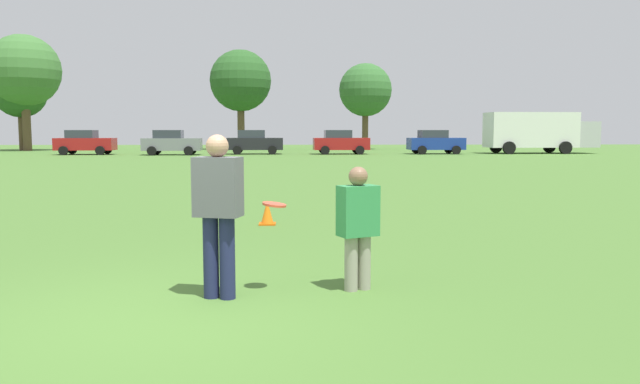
# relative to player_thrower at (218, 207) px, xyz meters

# --- Properties ---
(ground_plane) EXTENTS (141.10, 141.10, 0.00)m
(ground_plane) POSITION_rel_player_thrower_xyz_m (-0.51, -0.75, -1.00)
(ground_plane) COLOR #47702D
(player_thrower) EXTENTS (0.55, 0.40, 1.78)m
(player_thrower) POSITION_rel_player_thrower_xyz_m (0.00, 0.00, 0.00)
(player_thrower) COLOR #1E234C
(player_thrower) RESTS_ON ground
(player_defender) EXTENTS (0.50, 0.41, 1.42)m
(player_defender) POSITION_rel_player_thrower_xyz_m (1.54, 0.29, -0.22)
(player_defender) COLOR gray
(player_defender) RESTS_ON ground
(frisbee) EXTENTS (0.27, 0.27, 0.06)m
(frisbee) POSITION_rel_player_thrower_xyz_m (0.59, 0.23, -0.01)
(frisbee) COLOR #E54C33
(traffic_cone) EXTENTS (0.32, 0.32, 0.48)m
(traffic_cone) POSITION_rel_player_thrower_xyz_m (0.26, 5.19, -0.77)
(traffic_cone) COLOR #D8590C
(traffic_cone) RESTS_ON ground
(parked_car_near_left) EXTENTS (4.27, 2.35, 1.82)m
(parked_car_near_left) POSITION_rel_player_thrower_xyz_m (-15.00, 39.61, -0.08)
(parked_car_near_left) COLOR maroon
(parked_car_near_left) RESTS_ON ground
(parked_car_mid_left) EXTENTS (4.27, 2.35, 1.82)m
(parked_car_mid_left) POSITION_rel_player_thrower_xyz_m (-8.43, 38.75, -0.08)
(parked_car_mid_left) COLOR slate
(parked_car_mid_left) RESTS_ON ground
(parked_car_center) EXTENTS (4.27, 2.35, 1.82)m
(parked_car_center) POSITION_rel_player_thrower_xyz_m (-2.45, 40.10, -0.08)
(parked_car_center) COLOR black
(parked_car_center) RESTS_ON ground
(parked_car_mid_right) EXTENTS (4.27, 2.35, 1.82)m
(parked_car_mid_right) POSITION_rel_player_thrower_xyz_m (4.08, 39.87, -0.08)
(parked_car_mid_right) COLOR maroon
(parked_car_mid_right) RESTS_ON ground
(parked_car_near_right) EXTENTS (4.27, 2.35, 1.82)m
(parked_car_near_right) POSITION_rel_player_thrower_xyz_m (11.35, 39.93, -0.08)
(parked_car_near_right) COLOR navy
(parked_car_near_right) RESTS_ON ground
(box_truck) EXTENTS (8.59, 3.25, 3.18)m
(box_truck) POSITION_rel_player_thrower_xyz_m (19.61, 40.66, 0.75)
(box_truck) COLOR white
(box_truck) RESTS_ON ground
(tree_west_maple) EXTENTS (4.69, 4.69, 7.61)m
(tree_west_maple) POSITION_rel_player_thrower_xyz_m (-23.78, 49.14, 4.23)
(tree_west_maple) COLOR brown
(tree_west_maple) RESTS_ON ground
(tree_center_elm) EXTENTS (6.20, 6.20, 10.07)m
(tree_center_elm) POSITION_rel_player_thrower_xyz_m (-22.92, 48.19, 5.92)
(tree_center_elm) COLOR brown
(tree_center_elm) RESTS_ON ground
(tree_east_birch) EXTENTS (5.66, 5.66, 9.20)m
(tree_east_birch) POSITION_rel_player_thrower_xyz_m (-4.43, 50.81, 5.32)
(tree_east_birch) COLOR brown
(tree_east_birch) RESTS_ON ground
(tree_east_oak) EXTENTS (4.95, 4.95, 8.04)m
(tree_east_oak) POSITION_rel_player_thrower_xyz_m (7.20, 51.16, 4.53)
(tree_east_oak) COLOR brown
(tree_east_oak) RESTS_ON ground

